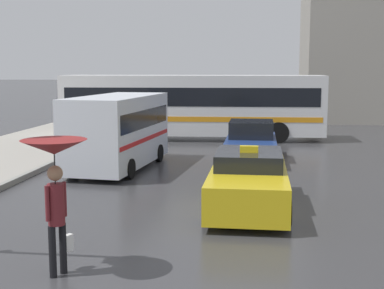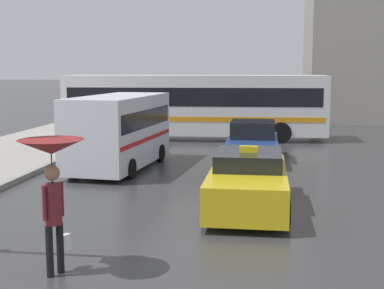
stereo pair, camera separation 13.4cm
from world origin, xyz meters
TOP-DOWN VIEW (x-y plane):
  - taxi at (2.16, 7.92)m, footprint 1.91×4.56m
  - sedan_red at (2.09, 14.69)m, footprint 1.91×4.06m
  - ambulance_van at (-2.35, 12.61)m, footprint 2.51×5.47m
  - city_bus at (-0.84, 20.56)m, footprint 12.48×3.19m
  - pedestrian_with_umbrella at (-0.84, 3.20)m, footprint 1.06×1.06m

SIDE VIEW (x-z plane):
  - taxi at x=2.16m, z-range -0.11..1.43m
  - sedan_red at x=2.09m, z-range -0.07..1.39m
  - ambulance_van at x=-2.35m, z-range 0.13..2.61m
  - city_bus at x=-0.84m, z-range 0.17..3.23m
  - pedestrian_with_umbrella at x=-0.84m, z-range 0.71..2.97m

